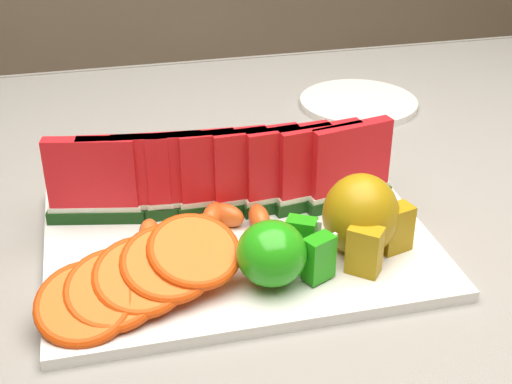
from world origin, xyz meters
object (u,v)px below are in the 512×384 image
(platter, at_px, (238,240))
(pear_cluster, at_px, (363,218))
(apple_cluster, at_px, (278,252))
(side_plate, at_px, (358,103))

(platter, distance_m, pear_cluster, 0.14)
(apple_cluster, distance_m, pear_cluster, 0.10)
(apple_cluster, bearing_deg, pear_cluster, 18.24)
(apple_cluster, xyz_separation_m, side_plate, (0.24, 0.42, -0.04))
(platter, distance_m, side_plate, 0.42)
(platter, xyz_separation_m, apple_cluster, (0.02, -0.09, 0.04))
(platter, height_order, pear_cluster, pear_cluster)
(apple_cluster, relative_size, pear_cluster, 0.91)
(platter, relative_size, side_plate, 1.75)
(platter, relative_size, apple_cluster, 4.08)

